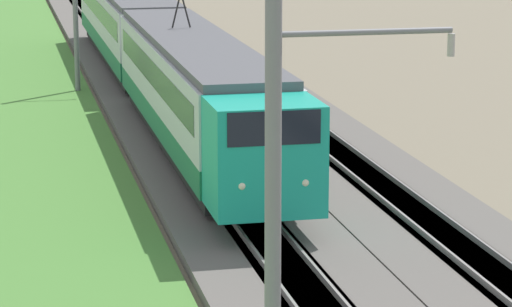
# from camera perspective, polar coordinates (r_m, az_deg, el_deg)

# --- Properties ---
(ballast_main) EXTENTS (240.00, 4.40, 0.30)m
(ballast_main) POSITION_cam_1_polar(r_m,az_deg,el_deg) (61.00, -6.23, 4.39)
(ballast_main) COLOR #605B56
(ballast_main) RESTS_ON ground
(ballast_adjacent) EXTENTS (240.00, 4.40, 0.30)m
(ballast_adjacent) POSITION_cam_1_polar(r_m,az_deg,el_deg) (61.63, -2.10, 4.54)
(ballast_adjacent) COLOR #605B56
(ballast_adjacent) RESTS_ON ground
(track_main) EXTENTS (240.00, 1.57, 0.45)m
(track_main) POSITION_cam_1_polar(r_m,az_deg,el_deg) (61.00, -6.23, 4.39)
(track_main) COLOR #4C4238
(track_main) RESTS_ON ground
(track_adjacent) EXTENTS (240.00, 1.57, 0.45)m
(track_adjacent) POSITION_cam_1_polar(r_m,az_deg,el_deg) (61.63, -2.10, 4.55)
(track_adjacent) COLOR #4C4238
(track_adjacent) RESTS_ON ground
(passenger_train) EXTENTS (41.46, 2.85, 5.08)m
(passenger_train) POSITION_cam_1_polar(r_m,az_deg,el_deg) (49.00, -4.77, 4.99)
(passenger_train) COLOR #19A88E
(passenger_train) RESTS_ON ground
(catenary_mast_near) EXTENTS (0.22, 2.56, 7.99)m
(catenary_mast_near) POSITION_cam_1_polar(r_m,az_deg,el_deg) (16.09, 1.02, -4.88)
(catenary_mast_near) COLOR slate
(catenary_mast_near) RESTS_ON ground
(catenary_mast_mid) EXTENTS (0.22, 2.56, 7.39)m
(catenary_mast_mid) POSITION_cam_1_polar(r_m,az_deg,el_deg) (52.20, -8.43, 6.98)
(catenary_mast_mid) COLOR slate
(catenary_mast_mid) RESTS_ON ground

